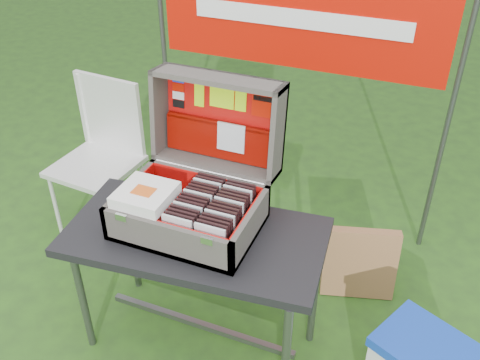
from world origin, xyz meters
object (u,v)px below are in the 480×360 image
at_px(chair, 96,168).
at_px(cardboard_box, 360,263).
at_px(table, 199,291).
at_px(suitcase, 192,165).

xyz_separation_m(chair, cardboard_box, (1.57, 0.09, -0.28)).
bearing_deg(chair, table, -25.90).
distance_m(chair, cardboard_box, 1.60).
xyz_separation_m(suitcase, chair, (-0.89, 0.46, -0.50)).
bearing_deg(chair, suitcase, -22.73).
bearing_deg(suitcase, table, -64.82).
bearing_deg(table, cardboard_box, 39.04).
distance_m(suitcase, cardboard_box, 1.17).
xyz_separation_m(table, chair, (-0.93, 0.54, 0.14)).
bearing_deg(cardboard_box, chair, 167.35).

